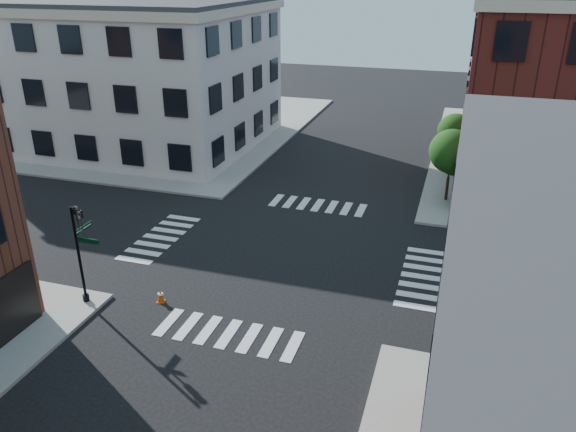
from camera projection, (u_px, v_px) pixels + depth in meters
The scene contains 7 objects.
ground at pixel (283, 256), 28.61m from camera, with size 120.00×120.00×0.00m, color black.
sidewalk_nw at pixel (140, 123), 52.67m from camera, with size 30.00×30.00×0.15m, color gray.
building_nw at pixel (121, 75), 45.56m from camera, with size 22.00×16.00×11.00m, color beige.
tree_near at pixel (452, 154), 33.93m from camera, with size 2.69×2.69×4.49m.
tree_far at pixel (456, 133), 39.27m from camera, with size 2.43×2.43×4.07m.
signal_pole at pixel (81, 244), 23.49m from camera, with size 1.29×1.24×4.60m.
traffic_cone at pixel (161, 296), 24.56m from camera, with size 0.40×0.40×0.62m.
Camera 1 is at (7.91, -24.05, 13.47)m, focal length 35.00 mm.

